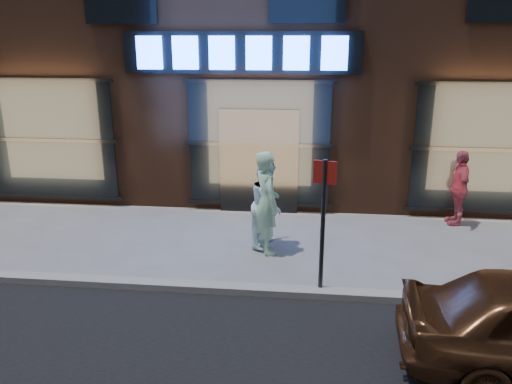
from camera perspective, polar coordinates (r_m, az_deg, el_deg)
ground at (r=8.18m, az=-2.50°, el=-11.36°), size 90.00×90.00×0.00m
curb at (r=8.16m, az=-2.51°, el=-10.99°), size 60.00×0.25×0.12m
man_bowtie at (r=9.26m, az=1.22°, el=-1.24°), size 0.72×0.84×1.96m
man_cap at (r=9.60m, az=1.29°, el=-1.44°), size 0.81×0.94×1.68m
passerby at (r=11.59m, az=22.18°, el=0.45°), size 0.42×0.97×1.64m
sign_post at (r=7.65m, az=7.68°, el=-2.65°), size 0.35×0.12×2.20m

